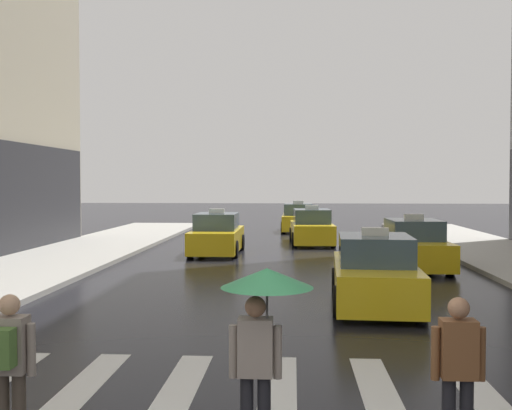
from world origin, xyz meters
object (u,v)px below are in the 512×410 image
(taxi_fifth, at_px, (298,219))
(pedestrian_with_backpack, at_px, (9,359))
(pedestrian_with_umbrella, at_px, (263,309))
(taxi_third, at_px, (217,236))
(taxi_fourth, at_px, (312,229))
(taxi_lead, at_px, (375,274))
(pedestrian_plain_coat, at_px, (458,366))
(taxi_second, at_px, (413,247))

(taxi_fifth, bearing_deg, pedestrian_with_backpack, -96.36)
(taxi_fifth, bearing_deg, pedestrian_with_umbrella, -91.18)
(taxi_third, distance_m, taxi_fifth, 11.82)
(pedestrian_with_backpack, bearing_deg, taxi_fourth, 80.14)
(taxi_fourth, bearing_deg, pedestrian_with_umbrella, -93.03)
(pedestrian_with_umbrella, bearing_deg, pedestrian_with_backpack, -177.84)
(taxi_lead, relative_size, pedestrian_with_umbrella, 2.38)
(taxi_third, bearing_deg, taxi_fourth, 46.07)
(taxi_fourth, xyz_separation_m, pedestrian_plain_coat, (0.84, -21.79, 0.21))
(taxi_second, bearing_deg, taxi_lead, -108.53)
(taxi_second, bearing_deg, taxi_fifth, 103.58)
(taxi_lead, relative_size, taxi_fifth, 1.01)
(taxi_lead, distance_m, taxi_fifth, 21.37)
(taxi_fifth, height_order, pedestrian_with_umbrella, pedestrian_with_umbrella)
(taxi_third, distance_m, pedestrian_with_umbrella, 18.04)
(taxi_lead, distance_m, pedestrian_with_backpack, 9.31)
(taxi_fourth, height_order, taxi_fifth, same)
(taxi_lead, xyz_separation_m, pedestrian_with_backpack, (-4.84, -7.94, 0.25))
(taxi_third, xyz_separation_m, taxi_fifth, (3.33, 11.34, 0.00))
(taxi_fifth, relative_size, pedestrian_with_backpack, 2.76)
(taxi_lead, height_order, taxi_fifth, same)
(taxi_second, distance_m, pedestrian_plain_coat, 14.16)
(pedestrian_with_backpack, xyz_separation_m, pedestrian_plain_coat, (4.66, 0.16, -0.03))
(taxi_fifth, height_order, pedestrian_plain_coat, taxi_fifth)
(taxi_lead, height_order, pedestrian_plain_coat, taxi_lead)
(pedestrian_with_umbrella, relative_size, pedestrian_plain_coat, 1.18)
(pedestrian_with_backpack, bearing_deg, taxi_second, 63.93)
(taxi_fifth, height_order, pedestrian_with_backpack, taxi_fifth)
(taxi_fourth, height_order, pedestrian_with_backpack, taxi_fourth)
(taxi_second, height_order, pedestrian_with_umbrella, pedestrian_with_umbrella)
(taxi_fourth, xyz_separation_m, taxi_fifth, (-0.55, 7.31, 0.00))
(pedestrian_plain_coat, bearing_deg, taxi_second, 80.83)
(taxi_second, distance_m, pedestrian_with_umbrella, 14.68)
(pedestrian_with_backpack, relative_size, pedestrian_plain_coat, 1.00)
(taxi_fifth, xyz_separation_m, pedestrian_with_backpack, (-3.26, -29.26, 0.25))
(taxi_third, xyz_separation_m, pedestrian_with_backpack, (0.07, -17.92, 0.25))
(taxi_fourth, bearing_deg, taxi_lead, -85.81)
(taxi_lead, height_order, taxi_fourth, same)
(taxi_third, bearing_deg, taxi_second, -28.49)
(taxi_second, distance_m, taxi_fourth, 8.41)
(taxi_fourth, relative_size, pedestrian_plain_coat, 2.79)
(taxi_second, bearing_deg, taxi_fourth, 111.63)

